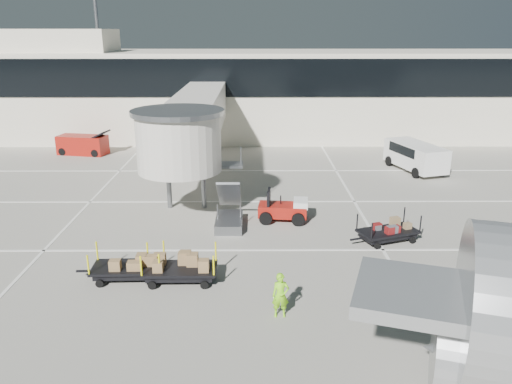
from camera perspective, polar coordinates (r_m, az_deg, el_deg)
ground at (r=21.87m, az=0.03°, el=-8.86°), size 140.00×140.00×0.00m
lane_markings at (r=30.49m, az=-1.33°, el=-0.90°), size 40.00×30.00×0.02m
terminal at (r=49.79m, az=-0.59°, el=11.33°), size 64.00×12.11×15.20m
jet_bridge at (r=32.49m, az=-7.19°, el=7.93°), size 5.70×20.40×6.03m
baggage_tug at (r=27.08m, az=3.21°, el=-2.02°), size 2.75×1.91×1.73m
suitcase_cart at (r=25.26m, az=14.82°, el=-4.46°), size 3.57×2.33×1.38m
box_cart_near at (r=20.89m, az=-8.47°, el=-8.76°), size 3.69×1.52×1.44m
box_cart_far at (r=21.55m, az=-14.48°, el=-8.37°), size 3.64×1.55×1.42m
ground_worker at (r=18.24m, az=2.82°, el=-11.71°), size 0.64×0.44×1.70m
minivan at (r=38.56m, az=17.64°, el=4.13°), size 3.57×5.67×2.00m
belt_loader at (r=44.18m, az=-19.16°, el=5.11°), size 4.49×2.43×2.05m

